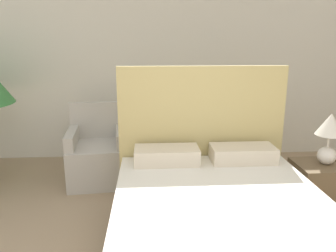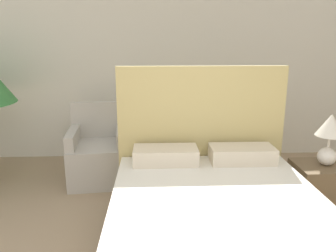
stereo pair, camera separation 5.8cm
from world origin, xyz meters
name	(u,v)px [view 1 (the left image)]	position (x,y,z in m)	size (l,w,h in m)	color
wall_back	(164,52)	(0.00, 3.69, 1.45)	(10.00, 0.06, 2.90)	silver
bed	(220,226)	(0.28, 1.23, 0.31)	(1.55, 1.97, 1.38)	#4C4238
armchair_near_window_left	(98,157)	(-0.82, 2.81, 0.28)	(0.71, 0.74, 0.89)	#B7B2A8
armchair_near_window_right	(183,156)	(0.19, 2.81, 0.28)	(0.73, 0.76, 0.89)	#B7B2A8
nightstand	(321,190)	(1.36, 1.85, 0.26)	(0.50, 0.41, 0.52)	brown
table_lamp	(329,133)	(1.37, 1.85, 0.81)	(0.25, 0.25, 0.47)	white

